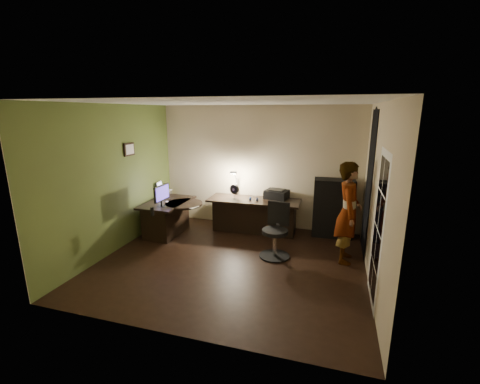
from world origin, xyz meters
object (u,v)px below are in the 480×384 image
(desk_left, at_px, (168,218))
(office_chair, at_px, (275,231))
(desk_right, at_px, (254,216))
(monitor, at_px, (161,199))
(cabinet, at_px, (333,208))
(person, at_px, (348,213))

(desk_left, bearing_deg, office_chair, -10.12)
(desk_right, xyz_separation_m, monitor, (-1.65, -0.97, 0.51))
(desk_right, bearing_deg, office_chair, -59.21)
(desk_left, bearing_deg, cabinet, 15.81)
(desk_right, height_order, office_chair, office_chair)
(person, bearing_deg, office_chair, 101.47)
(cabinet, bearing_deg, desk_right, -173.54)
(cabinet, bearing_deg, monitor, -162.24)
(office_chair, bearing_deg, cabinet, 59.31)
(monitor, xyz_separation_m, office_chair, (2.32, -0.11, -0.38))
(desk_left, relative_size, cabinet, 1.03)
(desk_right, relative_size, person, 1.11)
(office_chair, bearing_deg, desk_left, 173.84)
(person, bearing_deg, monitor, 92.89)
(cabinet, relative_size, person, 0.69)
(desk_left, height_order, cabinet, cabinet)
(monitor, height_order, person, person)
(desk_left, distance_m, person, 3.65)
(desk_left, height_order, monitor, monitor)
(desk_left, height_order, person, person)
(cabinet, height_order, office_chair, cabinet)
(desk_right, relative_size, monitor, 3.96)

